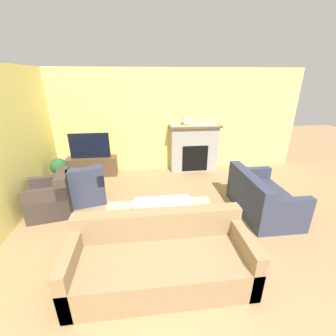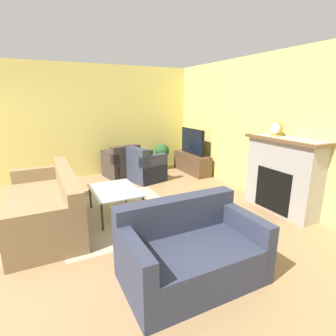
{
  "view_description": "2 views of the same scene",
  "coord_description": "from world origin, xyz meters",
  "px_view_note": "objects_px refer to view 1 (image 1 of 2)",
  "views": [
    {
      "loc": [
        -0.3,
        -1.24,
        2.48
      ],
      "look_at": [
        0.2,
        2.96,
        0.75
      ],
      "focal_mm": 24.0,
      "sensor_mm": 36.0,
      "label": 1
    },
    {
      "loc": [
        4.06,
        0.98,
        1.9
      ],
      "look_at": [
        0.43,
        2.79,
        0.82
      ],
      "focal_mm": 28.0,
      "sensor_mm": 36.0,
      "label": 2
    }
  ],
  "objects_px": {
    "couch_loveseat": "(261,199)",
    "couch_sectional": "(161,260)",
    "tv": "(90,146)",
    "mantel_clock": "(186,120)",
    "armchair_accent": "(87,187)",
    "armchair_by_window": "(52,199)",
    "potted_plant": "(59,170)",
    "coffee_table": "(163,208)"
  },
  "relations": [
    {
      "from": "couch_sectional",
      "to": "coffee_table",
      "type": "height_order",
      "value": "couch_sectional"
    },
    {
      "from": "mantel_clock",
      "to": "potted_plant",
      "type": "bearing_deg",
      "value": -168.72
    },
    {
      "from": "armchair_accent",
      "to": "potted_plant",
      "type": "xyz_separation_m",
      "value": [
        -0.79,
        0.82,
        0.11
      ]
    },
    {
      "from": "potted_plant",
      "to": "couch_sectional",
      "type": "bearing_deg",
      "value": -54.1
    },
    {
      "from": "potted_plant",
      "to": "mantel_clock",
      "type": "distance_m",
      "value": 3.4
    },
    {
      "from": "armchair_by_window",
      "to": "coffee_table",
      "type": "bearing_deg",
      "value": 59.86
    },
    {
      "from": "couch_loveseat",
      "to": "coffee_table",
      "type": "relative_size",
      "value": 1.48
    },
    {
      "from": "couch_loveseat",
      "to": "coffee_table",
      "type": "bearing_deg",
      "value": 98.49
    },
    {
      "from": "tv",
      "to": "couch_loveseat",
      "type": "bearing_deg",
      "value": -31.89
    },
    {
      "from": "armchair_by_window",
      "to": "coffee_table",
      "type": "height_order",
      "value": "armchair_by_window"
    },
    {
      "from": "tv",
      "to": "couch_loveseat",
      "type": "height_order",
      "value": "tv"
    },
    {
      "from": "tv",
      "to": "potted_plant",
      "type": "relative_size",
      "value": 1.44
    },
    {
      "from": "tv",
      "to": "mantel_clock",
      "type": "bearing_deg",
      "value": 1.76
    },
    {
      "from": "potted_plant",
      "to": "tv",
      "type": "bearing_deg",
      "value": 40.88
    },
    {
      "from": "couch_sectional",
      "to": "couch_loveseat",
      "type": "relative_size",
      "value": 1.55
    },
    {
      "from": "tv",
      "to": "couch_sectional",
      "type": "distance_m",
      "value": 3.9
    },
    {
      "from": "tv",
      "to": "couch_sectional",
      "type": "xyz_separation_m",
      "value": [
        1.52,
        -3.55,
        -0.54
      ]
    },
    {
      "from": "potted_plant",
      "to": "coffee_table",
      "type": "bearing_deg",
      "value": -40.46
    },
    {
      "from": "tv",
      "to": "mantel_clock",
      "type": "xyz_separation_m",
      "value": [
        2.54,
        0.08,
        0.59
      ]
    },
    {
      "from": "armchair_accent",
      "to": "mantel_clock",
      "type": "relative_size",
      "value": 3.39
    },
    {
      "from": "armchair_accent",
      "to": "potted_plant",
      "type": "distance_m",
      "value": 1.14
    },
    {
      "from": "couch_sectional",
      "to": "armchair_accent",
      "type": "distance_m",
      "value": 2.57
    },
    {
      "from": "couch_loveseat",
      "to": "potted_plant",
      "type": "height_order",
      "value": "couch_loveseat"
    },
    {
      "from": "tv",
      "to": "couch_loveseat",
      "type": "distance_m",
      "value": 4.26
    },
    {
      "from": "tv",
      "to": "potted_plant",
      "type": "height_order",
      "value": "tv"
    },
    {
      "from": "couch_loveseat",
      "to": "mantel_clock",
      "type": "height_order",
      "value": "mantel_clock"
    },
    {
      "from": "couch_loveseat",
      "to": "coffee_table",
      "type": "height_order",
      "value": "couch_loveseat"
    },
    {
      "from": "couch_sectional",
      "to": "potted_plant",
      "type": "xyz_separation_m",
      "value": [
        -2.17,
        2.99,
        0.13
      ]
    },
    {
      "from": "couch_loveseat",
      "to": "tv",
      "type": "bearing_deg",
      "value": 58.11
    },
    {
      "from": "tv",
      "to": "mantel_clock",
      "type": "height_order",
      "value": "mantel_clock"
    },
    {
      "from": "armchair_accent",
      "to": "couch_loveseat",
      "type": "bearing_deg",
      "value": 150.95
    },
    {
      "from": "coffee_table",
      "to": "potted_plant",
      "type": "xyz_separation_m",
      "value": [
        -2.3,
        1.96,
        0.01
      ]
    },
    {
      "from": "armchair_by_window",
      "to": "couch_sectional",
      "type": "bearing_deg",
      "value": 37.13
    },
    {
      "from": "armchair_by_window",
      "to": "mantel_clock",
      "type": "distance_m",
      "value": 3.66
    },
    {
      "from": "tv",
      "to": "armchair_accent",
      "type": "distance_m",
      "value": 1.48
    },
    {
      "from": "tv",
      "to": "armchair_accent",
      "type": "relative_size",
      "value": 1.15
    },
    {
      "from": "coffee_table",
      "to": "potted_plant",
      "type": "distance_m",
      "value": 3.03
    },
    {
      "from": "armchair_by_window",
      "to": "potted_plant",
      "type": "height_order",
      "value": "armchair_by_window"
    },
    {
      "from": "coffee_table",
      "to": "potted_plant",
      "type": "relative_size",
      "value": 1.43
    },
    {
      "from": "couch_sectional",
      "to": "coffee_table",
      "type": "relative_size",
      "value": 2.28
    },
    {
      "from": "couch_loveseat",
      "to": "couch_sectional",
      "type": "bearing_deg",
      "value": 122.49
    },
    {
      "from": "tv",
      "to": "armchair_accent",
      "type": "bearing_deg",
      "value": -83.8
    }
  ]
}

